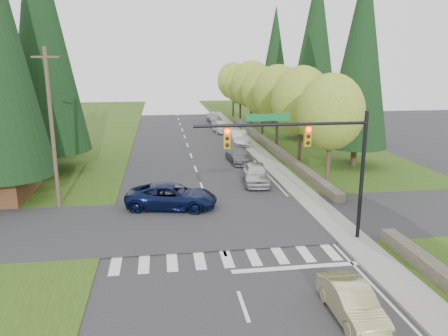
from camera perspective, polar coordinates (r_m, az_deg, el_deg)
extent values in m
plane|color=#28282B|center=(18.52, 1.92, -15.97)|extent=(120.00, 120.00, 0.00)
cube|color=#2A4412|center=(40.23, 15.18, 0.24)|extent=(14.00, 110.00, 0.06)
cube|color=#2A4412|center=(38.29, -23.37, -1.12)|extent=(14.00, 110.00, 0.06)
cube|color=#28282B|center=(25.68, -1.28, -7.12)|extent=(120.00, 8.00, 0.10)
cube|color=gray|center=(40.10, 6.03, 0.67)|extent=(1.80, 80.00, 0.13)
cube|color=gray|center=(39.90, 4.85, 0.63)|extent=(0.20, 80.00, 0.13)
cube|color=#4C4438|center=(48.04, 5.65, 3.24)|extent=(0.70, 40.00, 0.70)
cylinder|color=black|center=(23.41, 17.56, -1.14)|extent=(0.20, 0.20, 6.80)
cylinder|color=black|center=(21.32, 7.61, 5.65)|extent=(8.60, 0.16, 0.16)
cube|color=#0C662D|center=(21.14, 5.76, 6.59)|extent=(2.20, 0.04, 0.35)
cube|color=#BF8C0C|center=(21.80, 10.85, 4.11)|extent=(0.32, 0.24, 1.00)
sphere|color=#FF0C05|center=(21.62, 11.02, 4.96)|extent=(0.22, 0.22, 0.22)
cube|color=#BF8C0C|center=(20.84, 0.38, 3.91)|extent=(0.32, 0.24, 1.00)
sphere|color=#FF0C05|center=(20.64, 0.44, 4.80)|extent=(0.22, 0.22, 0.22)
cylinder|color=#473828|center=(28.86, -21.52, 4.55)|extent=(0.24, 0.24, 10.00)
cube|color=#473828|center=(28.54, -22.33, 13.28)|extent=(1.60, 0.10, 0.12)
cylinder|color=#38281C|center=(32.88, 13.47, 1.54)|extent=(0.32, 0.32, 4.76)
ellipsoid|color=olive|center=(32.36, 13.79, 7.13)|extent=(4.80, 4.80, 5.52)
cylinder|color=#38281C|center=(39.35, 9.87, 3.85)|extent=(0.32, 0.32, 4.93)
ellipsoid|color=olive|center=(38.91, 10.08, 8.70)|extent=(5.20, 5.20, 5.98)
cylinder|color=#38281C|center=(45.90, 6.93, 5.45)|extent=(0.32, 0.32, 5.04)
ellipsoid|color=olive|center=(45.52, 7.06, 9.71)|extent=(5.00, 5.00, 5.75)
cylinder|color=#38281C|center=(52.65, 5.03, 6.46)|extent=(0.32, 0.32, 4.82)
ellipsoid|color=olive|center=(52.33, 5.11, 10.01)|extent=(5.00, 5.00, 5.75)
cylinder|color=#38281C|center=(59.43, 3.57, 7.51)|extent=(0.32, 0.32, 5.15)
ellipsoid|color=olive|center=(59.14, 3.62, 10.87)|extent=(5.40, 5.40, 6.21)
cylinder|color=#38281C|center=(66.25, 2.14, 7.99)|extent=(0.32, 0.32, 4.70)
ellipsoid|color=olive|center=(65.99, 2.16, 10.75)|extent=(4.80, 4.80, 5.52)
cylinder|color=#38281C|center=(73.11, 1.21, 8.67)|extent=(0.32, 0.32, 4.98)
ellipsoid|color=olive|center=(72.87, 1.22, 11.32)|extent=(5.20, 5.20, 5.98)
cylinder|color=#38281C|center=(32.50, -26.14, -2.18)|extent=(0.50, 0.50, 2.00)
cylinder|color=#38281C|center=(39.72, -21.40, 1.02)|extent=(0.50, 0.50, 2.00)
cone|color=black|center=(38.91, -22.79, 15.97)|extent=(6.46, 6.46, 19.00)
cylinder|color=#38281C|center=(45.90, -22.22, 2.59)|extent=(0.50, 0.50, 2.00)
cone|color=black|center=(45.17, -23.33, 14.22)|extent=(5.78, 5.78, 17.00)
cylinder|color=#38281C|center=(40.43, 16.57, 1.63)|extent=(0.50, 0.50, 2.00)
cone|color=black|center=(39.59, 17.48, 14.16)|extent=(5.44, 5.44, 16.00)
cylinder|color=#38281C|center=(53.55, 11.32, 4.85)|extent=(0.50, 0.50, 2.00)
cone|color=black|center=(52.93, 11.84, 15.38)|extent=(6.12, 6.12, 18.00)
cylinder|color=#38281C|center=(66.50, 6.47, 6.77)|extent=(0.50, 0.50, 2.00)
cone|color=black|center=(65.99, 6.67, 13.93)|extent=(5.10, 5.10, 15.00)
imported|color=#CCBF88|center=(17.29, 16.37, -16.48)|extent=(1.39, 3.89, 1.28)
imported|color=#0B1338|center=(27.96, -6.84, -3.71)|extent=(6.15, 3.75, 1.59)
imported|color=silver|center=(33.38, 4.22, -0.74)|extent=(2.48, 4.84, 1.58)
imported|color=slate|center=(40.26, 2.00, 1.68)|extent=(2.15, 4.75, 1.35)
imported|color=silver|center=(48.48, 1.87, 3.96)|extent=(1.76, 4.98, 1.64)
imported|color=silver|center=(57.09, -0.36, 5.44)|extent=(2.27, 4.70, 1.55)
imported|color=#99999E|center=(65.96, -1.26, 6.49)|extent=(2.19, 4.65, 1.31)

